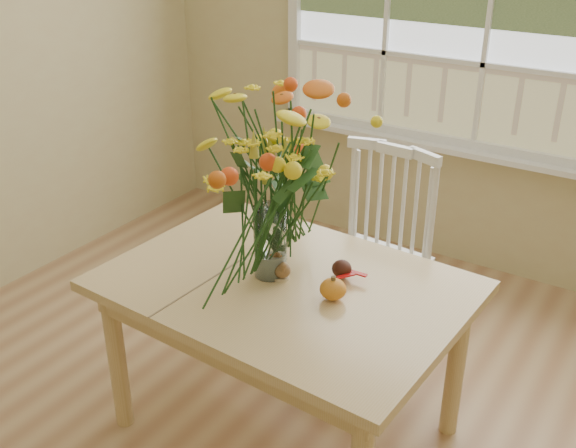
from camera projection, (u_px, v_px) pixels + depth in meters
The scene contains 7 objects.
wall_back at pixel (491, 23), 3.35m from camera, with size 4.00×0.02×2.70m, color #C8B680.
dining_table at pixel (285, 302), 2.46m from camera, with size 1.30×0.96×0.68m.
windsor_chair at pixel (378, 244), 2.99m from camera, with size 0.46×0.44×0.94m.
flower_vase at pixel (269, 172), 2.28m from camera, with size 0.56×0.56×0.67m.
pumpkin at pixel (333, 290), 2.29m from camera, with size 0.09×0.09×0.07m, color orange.
turkey_figurine at pixel (281, 269), 2.41m from camera, with size 0.08×0.06×0.10m.
dark_gourd at pixel (342, 270), 2.43m from camera, with size 0.13×0.10×0.07m.
Camera 1 is at (1.02, -1.19, 1.92)m, focal length 42.00 mm.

